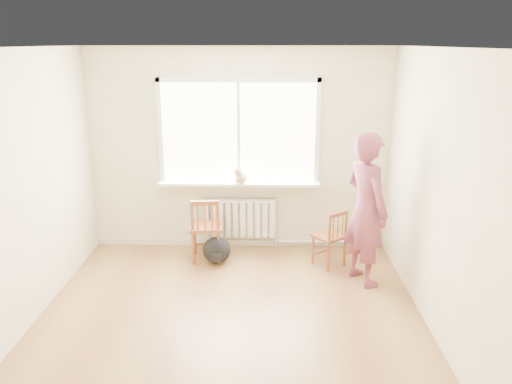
# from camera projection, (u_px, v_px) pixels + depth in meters

# --- Properties ---
(floor) EXTENTS (4.50, 4.50, 0.00)m
(floor) POSITION_uv_depth(u_px,v_px,m) (228.00, 334.00, 4.88)
(floor) COLOR olive
(floor) RESTS_ON ground
(ceiling) EXTENTS (4.50, 4.50, 0.00)m
(ceiling) POSITION_uv_depth(u_px,v_px,m) (223.00, 48.00, 4.10)
(ceiling) COLOR white
(ceiling) RESTS_ON back_wall
(back_wall) EXTENTS (4.00, 0.01, 2.70)m
(back_wall) POSITION_uv_depth(u_px,v_px,m) (239.00, 151.00, 6.64)
(back_wall) COLOR beige
(back_wall) RESTS_ON ground
(window) EXTENTS (2.12, 0.05, 1.42)m
(window) POSITION_uv_depth(u_px,v_px,m) (239.00, 128.00, 6.53)
(window) COLOR white
(window) RESTS_ON back_wall
(windowsill) EXTENTS (2.15, 0.22, 0.04)m
(windowsill) POSITION_uv_depth(u_px,v_px,m) (239.00, 183.00, 6.66)
(windowsill) COLOR white
(windowsill) RESTS_ON back_wall
(radiator) EXTENTS (1.00, 0.12, 0.55)m
(radiator) POSITION_uv_depth(u_px,v_px,m) (239.00, 218.00, 6.82)
(radiator) COLOR white
(radiator) RESTS_ON back_wall
(heating_pipe) EXTENTS (1.40, 0.04, 0.04)m
(heating_pipe) POSITION_uv_depth(u_px,v_px,m) (330.00, 242.00, 6.93)
(heating_pipe) COLOR silver
(heating_pipe) RESTS_ON back_wall
(baseboard) EXTENTS (4.00, 0.03, 0.08)m
(baseboard) POSITION_uv_depth(u_px,v_px,m) (240.00, 242.00, 7.01)
(baseboard) COLOR beige
(baseboard) RESTS_ON ground
(chair_left) EXTENTS (0.45, 0.43, 0.85)m
(chair_left) POSITION_uv_depth(u_px,v_px,m) (206.00, 229.00, 6.41)
(chair_left) COLOR brown
(chair_left) RESTS_ON floor
(chair_right) EXTENTS (0.51, 0.51, 0.75)m
(chair_right) POSITION_uv_depth(u_px,v_px,m) (332.00, 238.00, 6.27)
(chair_right) COLOR brown
(chair_right) RESTS_ON floor
(person) EXTENTS (0.67, 0.78, 1.80)m
(person) POSITION_uv_depth(u_px,v_px,m) (366.00, 209.00, 5.73)
(person) COLOR #BF3F48
(person) RESTS_ON floor
(cat) EXTENTS (0.24, 0.40, 0.27)m
(cat) POSITION_uv_depth(u_px,v_px,m) (241.00, 176.00, 6.54)
(cat) COLOR beige
(cat) RESTS_ON windowsill
(backpack) EXTENTS (0.43, 0.39, 0.36)m
(backpack) POSITION_uv_depth(u_px,v_px,m) (217.00, 250.00, 6.41)
(backpack) COLOR black
(backpack) RESTS_ON floor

